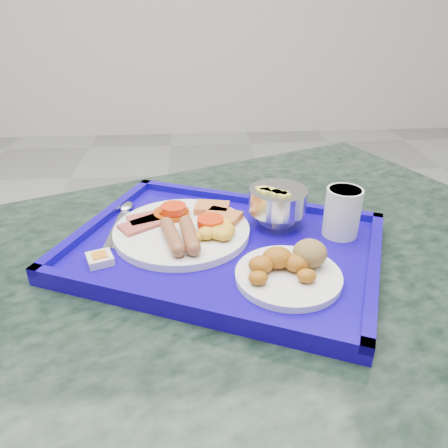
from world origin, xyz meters
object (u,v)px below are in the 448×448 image
(bread_plate, at_px, (290,268))
(main_plate, at_px, (186,228))
(tray, at_px, (224,248))
(table, at_px, (222,350))
(fruit_bowl, at_px, (278,201))
(juice_cup, at_px, (342,211))

(bread_plate, bearing_deg, main_plate, 137.84)
(tray, distance_m, main_plate, 0.08)
(table, height_order, fruit_bowl, fruit_bowl)
(tray, relative_size, bread_plate, 3.83)
(main_plate, bearing_deg, juice_cup, -3.85)
(tray, height_order, fruit_bowl, fruit_bowl)
(fruit_bowl, relative_size, juice_cup, 1.21)
(main_plate, xyz_separation_m, fruit_bowl, (0.16, 0.03, 0.03))
(bread_plate, bearing_deg, fruit_bowl, 86.70)
(main_plate, distance_m, bread_plate, 0.21)
(tray, xyz_separation_m, juice_cup, (0.20, 0.02, 0.05))
(table, xyz_separation_m, bread_plate, (0.10, -0.07, 0.23))
(tray, distance_m, fruit_bowl, 0.13)
(table, relative_size, tray, 2.38)
(tray, relative_size, juice_cup, 7.05)
(table, bearing_deg, tray, 78.10)
(table, distance_m, tray, 0.21)
(tray, relative_size, main_plate, 2.55)
(table, xyz_separation_m, tray, (0.01, 0.03, 0.20))
(tray, bearing_deg, table, -101.90)
(table, height_order, juice_cup, juice_cup)
(tray, xyz_separation_m, main_plate, (-0.06, 0.04, 0.02))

